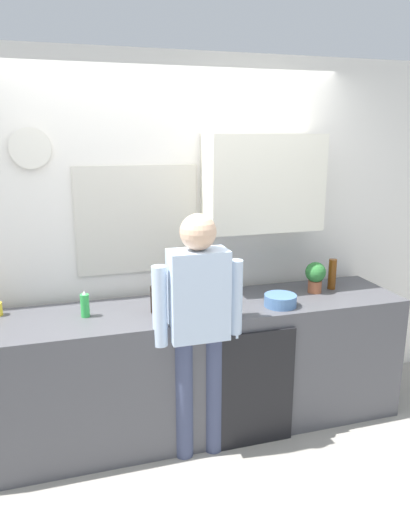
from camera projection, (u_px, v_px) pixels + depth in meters
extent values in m
plane|color=#9E998E|center=(199.00, 451.00, 3.17)|extent=(8.00, 8.00, 0.00)
cube|color=#4C4C51|center=(187.00, 369.00, 3.33)|extent=(3.09, 0.64, 0.91)
cube|color=black|center=(254.00, 390.00, 3.14)|extent=(0.56, 0.02, 0.82)
cube|color=white|center=(172.00, 238.00, 3.53)|extent=(4.69, 0.10, 2.60)
cube|color=beige|center=(138.00, 220.00, 3.36)|extent=(0.86, 0.02, 0.76)
cube|color=#8CA5C6|center=(138.00, 220.00, 3.36)|extent=(0.80, 0.02, 0.70)
cube|color=silver|center=(263.00, 183.00, 3.40)|extent=(0.84, 0.32, 0.68)
cylinder|color=silver|center=(30.00, 148.00, 3.04)|extent=(0.26, 0.03, 0.26)
cube|color=black|center=(199.00, 316.00, 3.03)|extent=(0.20, 0.20, 0.03)
cube|color=silver|center=(197.00, 290.00, 3.05)|extent=(0.18, 0.08, 0.28)
cylinder|color=black|center=(201.00, 307.00, 2.99)|extent=(0.11, 0.11, 0.11)
cylinder|color=black|center=(199.00, 270.00, 2.96)|extent=(0.17, 0.17, 0.03)
cylinder|color=black|center=(155.00, 299.00, 3.11)|extent=(0.06, 0.06, 0.18)
cylinder|color=brown|center=(332.00, 274.00, 3.58)|extent=(0.06, 0.06, 0.23)
cylinder|color=olive|center=(196.00, 278.00, 3.44)|extent=(0.06, 0.06, 0.25)
cylinder|color=#3351B2|center=(220.00, 293.00, 3.35)|extent=(0.08, 0.08, 0.10)
cylinder|color=#4C72A5|center=(280.00, 300.00, 3.24)|extent=(0.22, 0.22, 0.08)
cylinder|color=#9E5638|center=(315.00, 286.00, 3.52)|extent=(0.10, 0.10, 0.09)
sphere|color=#2D7233|center=(316.00, 272.00, 3.49)|extent=(0.15, 0.15, 0.15)
cylinder|color=green|center=(85.00, 306.00, 3.04)|extent=(0.06, 0.06, 0.15)
cone|color=white|center=(84.00, 292.00, 3.01)|extent=(0.02, 0.02, 0.03)
cylinder|color=#3F4766|center=(184.00, 399.00, 3.04)|extent=(0.12, 0.12, 0.82)
cylinder|color=#3F4766|center=(213.00, 394.00, 3.09)|extent=(0.12, 0.12, 0.82)
cube|color=silver|center=(198.00, 295.00, 2.90)|extent=(0.36, 0.20, 0.56)
sphere|color=#D8AD8C|center=(198.00, 232.00, 2.80)|extent=(0.22, 0.22, 0.22)
cylinder|color=silver|center=(160.00, 306.00, 2.84)|extent=(0.09, 0.09, 0.50)
cylinder|color=silver|center=(235.00, 299.00, 2.97)|extent=(0.09, 0.09, 0.50)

